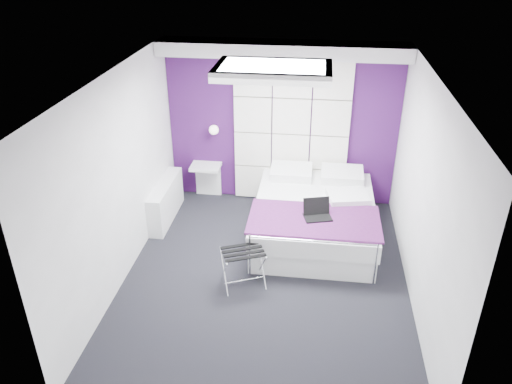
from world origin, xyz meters
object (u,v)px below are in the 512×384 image
Objects in this scene: wall_lamp at (214,129)px; luggage_rack at (243,268)px; bed at (314,217)px; laptop at (318,212)px; nightstand at (206,166)px; radiator at (166,201)px.

wall_lamp is 0.29× the size of luggage_rack.
laptop is at bearing -84.42° from bed.
bed is 1.51m from luggage_rack.
bed is at bearing 33.21° from luggage_rack.
nightstand is 1.34× the size of laptop.
wall_lamp reaches higher than laptop.
wall_lamp is 2.55m from luggage_rack.
wall_lamp is 0.07× the size of bed.
nightstand is at bearing 90.55° from luggage_rack.
radiator is 2.52× the size of nightstand.
laptop is at bearing -15.87° from radiator.
bed is 0.57m from laptop.
bed reaches higher than nightstand.
bed is at bearing -5.22° from radiator.
wall_lamp is 0.66m from nightstand.
nightstand is at bearing 152.59° from bed.
radiator is at bearing 111.43° from luggage_rack.
laptop is (1.68, -1.42, -0.57)m from wall_lamp.
bed reaches higher than radiator.
wall_lamp is at bearing 149.32° from bed.
wall_lamp reaches higher than luggage_rack.
luggage_rack is at bearing -123.97° from bed.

